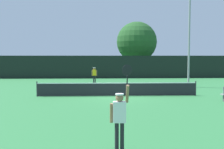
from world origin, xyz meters
TOP-DOWN VIEW (x-y plane):
  - ground_plane at (0.00, 0.00)m, footprint 120.00×120.00m
  - tennis_net at (0.00, 0.00)m, footprint 11.42×0.08m
  - perimeter_fence at (0.00, 16.26)m, footprint 33.83×0.12m
  - player_serving at (-0.60, -11.11)m, footprint 0.68×0.40m
  - player_receiving at (-1.85, 9.10)m, footprint 0.57×0.25m
  - tennis_ball at (-2.63, 0.52)m, footprint 0.07×0.07m
  - light_pole at (6.91, 5.38)m, footprint 1.18×0.28m
  - large_tree at (4.18, 20.94)m, footprint 5.97×5.97m
  - parked_car_near at (-7.67, 24.16)m, footprint 2.14×4.30m
  - parked_car_mid at (-3.57, 24.85)m, footprint 2.45×4.42m
  - parked_car_far at (9.68, 21.93)m, footprint 1.99×4.24m

SIDE VIEW (x-z plane):
  - ground_plane at x=0.00m, z-range 0.00..0.00m
  - tennis_ball at x=-2.63m, z-range 0.00..0.07m
  - tennis_net at x=0.00m, z-range -0.02..1.05m
  - parked_car_near at x=-7.67m, z-range -0.07..1.62m
  - parked_car_mid at x=-3.57m, z-range -0.07..1.62m
  - parked_car_far at x=9.68m, z-range -0.07..1.62m
  - player_receiving at x=-1.85m, z-range 0.20..1.89m
  - player_serving at x=-0.60m, z-range -0.15..2.41m
  - perimeter_fence at x=0.00m, z-range 0.00..2.97m
  - large_tree at x=4.18m, z-range 1.02..9.06m
  - light_pole at x=6.91m, z-range 0.58..10.06m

